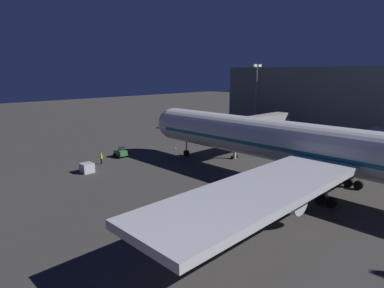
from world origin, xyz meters
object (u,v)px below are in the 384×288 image
Objects in this scene: jet_bridge at (253,124)px; baggage_tug_spare at (121,153)px; traffic_cone_nose_starboard at (158,152)px; apron_floodlight_mast at (256,95)px; ground_crew_under_port_wing at (101,158)px; airliner_at_gate at (350,154)px; baggage_container_near_belt at (87,168)px; traffic_cone_nose_port at (175,148)px.

baggage_tug_spare is (19.27, -15.17, -4.93)m from jet_bridge.
jet_bridge is 34.62× the size of traffic_cone_nose_starboard.
ground_crew_under_port_wing is at bearing -5.05° from apron_floodlight_mast.
airliner_at_gate is 37.85m from baggage_tug_spare.
airliner_at_gate is at bearing 93.71° from traffic_cone_nose_starboard.
traffic_cone_nose_port is (-19.90, -1.90, -0.46)m from baggage_container_near_belt.
apron_floodlight_mast is 29.44m from traffic_cone_nose_starboard.
ground_crew_under_port_wing is 15.92m from traffic_cone_nose_port.
traffic_cone_nose_port is at bearing -174.54° from baggage_container_near_belt.
airliner_at_gate is at bearing 118.94° from baggage_container_near_belt.
jet_bridge reaches higher than traffic_cone_nose_starboard.
airliner_at_gate reaches higher than traffic_cone_nose_port.
baggage_tug_spare is 4.14× the size of traffic_cone_nose_starboard.
airliner_at_gate is 23.72m from jet_bridge.
airliner_at_gate is 39.79× the size of baggage_container_near_belt.
airliner_at_gate is 31.04× the size of baggage_tug_spare.
jet_bridge is 1.12× the size of apron_floodlight_mast.
apron_floodlight_mast is at bearing 174.95° from ground_crew_under_port_wing.
traffic_cone_nose_starboard is (-11.48, 0.86, -0.73)m from ground_crew_under_port_wing.
baggage_container_near_belt is 3.23× the size of traffic_cone_nose_port.
jet_bridge is at bearing 141.79° from baggage_tug_spare.
traffic_cone_nose_port is (23.30, -2.60, -9.61)m from apron_floodlight_mast.
ground_crew_under_port_wing is at bearing 19.38° from baggage_tug_spare.
traffic_cone_nose_port is at bearing -56.90° from jet_bridge.
baggage_container_near_belt is 20.00m from traffic_cone_nose_port.
traffic_cone_nose_starboard is at bearing -44.98° from jet_bridge.
baggage_container_near_belt is 15.62m from traffic_cone_nose_starboard.
traffic_cone_nose_port is (-2.20, -33.92, -5.32)m from airliner_at_gate.
baggage_tug_spare is 7.15m from traffic_cone_nose_starboard.
baggage_container_near_belt is at bearing 5.46° from traffic_cone_nose_port.
apron_floodlight_mast is 25.34m from traffic_cone_nose_port.
baggage_tug_spare reaches higher than baggage_container_near_belt.
traffic_cone_nose_port is at bearing 180.00° from traffic_cone_nose_starboard.
baggage_tug_spare is at bearing -38.21° from jet_bridge.
ground_crew_under_port_wing reaches higher than traffic_cone_nose_starboard.
ground_crew_under_port_wing is (4.83, 1.70, 0.23)m from baggage_tug_spare.
traffic_cone_nose_starboard is (27.70, -2.60, -9.61)m from apron_floodlight_mast.
jet_bridge reaches higher than traffic_cone_nose_port.
jet_bridge is 8.36× the size of baggage_tug_spare.
ground_crew_under_port_wing is (-4.02, -2.76, 0.27)m from baggage_container_near_belt.
apron_floodlight_mast is at bearing 179.07° from baggage_container_near_belt.
baggage_tug_spare is at bearing -13.04° from traffic_cone_nose_port.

